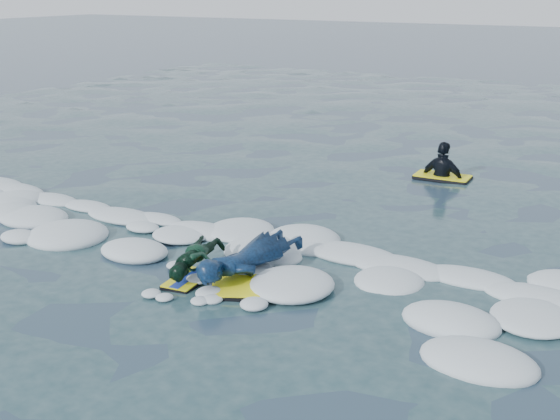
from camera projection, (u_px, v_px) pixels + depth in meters
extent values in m
plane|color=#1B2B41|center=(214.00, 281.00, 8.86)|extent=(120.00, 120.00, 0.00)
cube|color=black|center=(239.00, 280.00, 8.77)|extent=(1.12, 1.34, 0.06)
cube|color=#FFF815|center=(239.00, 277.00, 8.76)|extent=(1.08, 1.31, 0.02)
imported|color=navy|center=(250.00, 258.00, 8.91)|extent=(0.88, 1.84, 0.42)
cube|color=black|center=(188.00, 280.00, 8.81)|extent=(0.47, 0.76, 0.04)
cube|color=#FFF815|center=(188.00, 278.00, 8.80)|extent=(0.45, 0.74, 0.01)
cube|color=#1632A9|center=(188.00, 278.00, 8.80)|extent=(0.20, 0.70, 0.00)
imported|color=#103C25|center=(197.00, 260.00, 8.91)|extent=(0.69, 1.15, 0.41)
cube|color=black|center=(442.00, 177.00, 13.45)|extent=(1.07, 0.60, 0.05)
cube|color=#FFF815|center=(443.00, 176.00, 13.44)|extent=(1.04, 0.58, 0.02)
imported|color=black|center=(442.00, 182.00, 13.48)|extent=(0.96, 0.48, 1.58)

